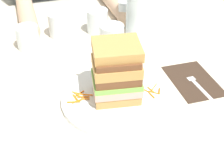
{
  "coord_description": "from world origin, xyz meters",
  "views": [
    {
      "loc": [
        -0.19,
        -0.53,
        0.47
      ],
      "look_at": [
        -0.01,
        0.03,
        0.05
      ],
      "focal_mm": 48.26,
      "sensor_mm": 36.0,
      "label": 1
    }
  ],
  "objects_px": {
    "empty_tumbler_0": "(60,25)",
    "fork": "(198,84)",
    "knife": "(49,117)",
    "water_bottle": "(137,4)",
    "main_plate": "(116,97)",
    "sandwich": "(116,72)",
    "empty_tumbler_3": "(28,37)",
    "juice_glass": "(112,39)",
    "empty_tumbler_1": "(129,13)",
    "empty_tumbler_2": "(97,21)",
    "napkin_dark": "(193,80)"
  },
  "relations": [
    {
      "from": "sandwich",
      "to": "juice_glass",
      "type": "distance_m",
      "value": 0.23
    },
    {
      "from": "water_bottle",
      "to": "sandwich",
      "type": "bearing_deg",
      "value": -120.24
    },
    {
      "from": "main_plate",
      "to": "empty_tumbler_1",
      "type": "xyz_separation_m",
      "value": [
        0.18,
        0.38,
        0.03
      ]
    },
    {
      "from": "empty_tumbler_1",
      "to": "empty_tumbler_2",
      "type": "height_order",
      "value": "empty_tumbler_1"
    },
    {
      "from": "main_plate",
      "to": "napkin_dark",
      "type": "bearing_deg",
      "value": 1.9
    },
    {
      "from": "main_plate",
      "to": "juice_glass",
      "type": "distance_m",
      "value": 0.23
    },
    {
      "from": "napkin_dark",
      "to": "empty_tumbler_1",
      "type": "height_order",
      "value": "empty_tumbler_1"
    },
    {
      "from": "empty_tumbler_2",
      "to": "empty_tumbler_1",
      "type": "bearing_deg",
      "value": 13.92
    },
    {
      "from": "napkin_dark",
      "to": "empty_tumbler_1",
      "type": "xyz_separation_m",
      "value": [
        -0.04,
        0.37,
        0.04
      ]
    },
    {
      "from": "empty_tumbler_0",
      "to": "fork",
      "type": "bearing_deg",
      "value": -52.88
    },
    {
      "from": "main_plate",
      "to": "juice_glass",
      "type": "bearing_deg",
      "value": 74.48
    },
    {
      "from": "main_plate",
      "to": "empty_tumbler_2",
      "type": "distance_m",
      "value": 0.35
    },
    {
      "from": "fork",
      "to": "empty_tumbler_3",
      "type": "bearing_deg",
      "value": 140.03
    },
    {
      "from": "main_plate",
      "to": "napkin_dark",
      "type": "height_order",
      "value": "main_plate"
    },
    {
      "from": "juice_glass",
      "to": "water_bottle",
      "type": "bearing_deg",
      "value": 28.99
    },
    {
      "from": "knife",
      "to": "water_bottle",
      "type": "bearing_deg",
      "value": 41.98
    },
    {
      "from": "napkin_dark",
      "to": "empty_tumbler_1",
      "type": "relative_size",
      "value": 2.02
    },
    {
      "from": "main_plate",
      "to": "empty_tumbler_3",
      "type": "height_order",
      "value": "empty_tumbler_3"
    },
    {
      "from": "empty_tumbler_2",
      "to": "empty_tumbler_3",
      "type": "xyz_separation_m",
      "value": [
        -0.23,
        -0.04,
        -0.0
      ]
    },
    {
      "from": "fork",
      "to": "empty_tumbler_2",
      "type": "bearing_deg",
      "value": 114.23
    },
    {
      "from": "napkin_dark",
      "to": "empty_tumbler_3",
      "type": "distance_m",
      "value": 0.5
    },
    {
      "from": "empty_tumbler_3",
      "to": "sandwich",
      "type": "bearing_deg",
      "value": -60.6
    },
    {
      "from": "knife",
      "to": "empty_tumbler_1",
      "type": "relative_size",
      "value": 2.51
    },
    {
      "from": "empty_tumbler_0",
      "to": "sandwich",
      "type": "bearing_deg",
      "value": -79.06
    },
    {
      "from": "sandwich",
      "to": "water_bottle",
      "type": "xyz_separation_m",
      "value": [
        0.16,
        0.28,
        0.03
      ]
    },
    {
      "from": "juice_glass",
      "to": "empty_tumbler_3",
      "type": "relative_size",
      "value": 1.14
    },
    {
      "from": "water_bottle",
      "to": "napkin_dark",
      "type": "bearing_deg",
      "value": -78.96
    },
    {
      "from": "knife",
      "to": "water_bottle",
      "type": "height_order",
      "value": "water_bottle"
    },
    {
      "from": "juice_glass",
      "to": "empty_tumbler_0",
      "type": "relative_size",
      "value": 1.04
    },
    {
      "from": "sandwich",
      "to": "empty_tumbler_2",
      "type": "relative_size",
      "value": 1.76
    },
    {
      "from": "empty_tumbler_0",
      "to": "empty_tumbler_3",
      "type": "height_order",
      "value": "empty_tumbler_0"
    },
    {
      "from": "knife",
      "to": "water_bottle",
      "type": "relative_size",
      "value": 0.81
    },
    {
      "from": "main_plate",
      "to": "water_bottle",
      "type": "distance_m",
      "value": 0.34
    },
    {
      "from": "fork",
      "to": "knife",
      "type": "relative_size",
      "value": 0.83
    },
    {
      "from": "sandwich",
      "to": "water_bottle",
      "type": "height_order",
      "value": "water_bottle"
    },
    {
      "from": "main_plate",
      "to": "sandwich",
      "type": "xyz_separation_m",
      "value": [
        0.0,
        0.0,
        0.07
      ]
    },
    {
      "from": "water_bottle",
      "to": "empty_tumbler_3",
      "type": "height_order",
      "value": "water_bottle"
    },
    {
      "from": "empty_tumbler_0",
      "to": "empty_tumbler_1",
      "type": "xyz_separation_m",
      "value": [
        0.25,
        0.02,
        0.0
      ]
    },
    {
      "from": "knife",
      "to": "empty_tumbler_3",
      "type": "height_order",
      "value": "empty_tumbler_3"
    },
    {
      "from": "fork",
      "to": "empty_tumbler_3",
      "type": "xyz_separation_m",
      "value": [
        -0.39,
        0.33,
        0.03
      ]
    },
    {
      "from": "empty_tumbler_1",
      "to": "empty_tumbler_3",
      "type": "relative_size",
      "value": 1.12
    },
    {
      "from": "empty_tumbler_3",
      "to": "juice_glass",
      "type": "bearing_deg",
      "value": -20.77
    },
    {
      "from": "empty_tumbler_1",
      "to": "empty_tumbler_3",
      "type": "height_order",
      "value": "empty_tumbler_1"
    },
    {
      "from": "knife",
      "to": "empty_tumbler_0",
      "type": "xyz_separation_m",
      "value": [
        0.09,
        0.38,
        0.04
      ]
    },
    {
      "from": "napkin_dark",
      "to": "water_bottle",
      "type": "distance_m",
      "value": 0.3
    },
    {
      "from": "fork",
      "to": "juice_glass",
      "type": "relative_size",
      "value": 2.05
    },
    {
      "from": "empty_tumbler_1",
      "to": "empty_tumbler_0",
      "type": "bearing_deg",
      "value": -176.11
    },
    {
      "from": "sandwich",
      "to": "fork",
      "type": "relative_size",
      "value": 0.83
    },
    {
      "from": "knife",
      "to": "empty_tumbler_3",
      "type": "bearing_deg",
      "value": 92.2
    },
    {
      "from": "empty_tumbler_2",
      "to": "knife",
      "type": "bearing_deg",
      "value": -120.75
    }
  ]
}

